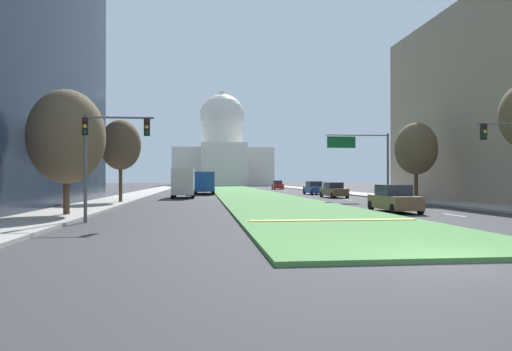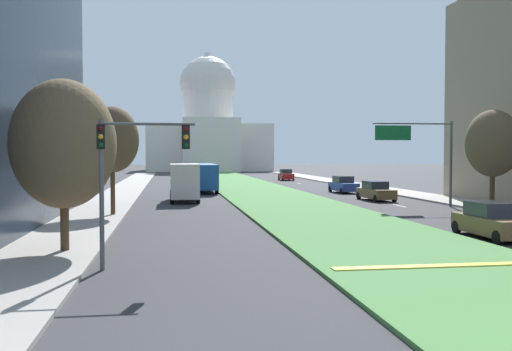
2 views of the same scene
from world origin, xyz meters
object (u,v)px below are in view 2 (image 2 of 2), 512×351
Objects in this scene: sedan_lead_stopped at (492,221)px; box_truck_delivery at (184,182)px; sedan_far_horizon at (195,179)px; street_tree_right_mid at (493,144)px; traffic_light_near_left at (126,160)px; sedan_very_far at (286,175)px; street_tree_left_near at (64,144)px; sedan_distant at (344,185)px; overhead_guide_sign at (421,145)px; city_bus at (203,175)px; capitol_building at (208,129)px; street_tree_left_mid at (112,140)px; sedan_midblock at (376,191)px.

box_truck_delivery is (-13.93, 23.09, 0.87)m from sedan_lead_stopped.
sedan_lead_stopped is 0.97× the size of sedan_far_horizon.
street_tree_right_mid is 1.10× the size of box_truck_delivery.
traffic_light_near_left reaches higher than sedan_very_far.
street_tree_left_near is at bearing -176.05° from sedan_lead_stopped.
traffic_light_near_left is at bearing -117.65° from sedan_distant.
street_tree_left_near is (-22.99, -16.94, -0.28)m from overhead_guide_sign.
city_bus is at bearing 79.84° from box_truck_delivery.
street_tree_right_mid reaches higher than overhead_guide_sign.
sedan_far_horizon is 25.56m from box_truck_delivery.
traffic_light_near_left is (-10.82, -118.54, -6.41)m from capitol_building.
box_truck_delivery is (4.83, 10.71, -3.24)m from street_tree_left_mid.
street_tree_right_mid is (25.68, -0.96, -0.18)m from street_tree_left_mid.
capitol_building is 6.10× the size of sedan_far_horizon.
capitol_building is 119.21m from traffic_light_near_left.
sedan_midblock is at bearing 54.68° from traffic_light_near_left.
street_tree_left_near is 1.51× the size of sedan_lead_stopped.
sedan_distant reaches higher than sedan_midblock.
sedan_lead_stopped is 0.42× the size of city_bus.
street_tree_left_near is 19.72m from sedan_lead_stopped.
street_tree_left_mid is at bearing 146.59° from sedan_lead_stopped.
street_tree_left_near is at bearing 126.93° from traffic_light_near_left.
capitol_building is at bearing 83.28° from street_tree_left_near.
city_bus reaches higher than sedan_midblock.
street_tree_left_near reaches higher than sedan_far_horizon.
street_tree_right_mid is (3.27, -4.20, 0.06)m from overhead_guide_sign.
city_bus is (-14.32, 4.02, 0.96)m from sedan_distant.
box_truck_delivery is (2.70, 28.04, -2.12)m from traffic_light_near_left.
capitol_building is at bearing 82.71° from street_tree_left_mid.
street_tree_right_mid reaches higher than traffic_light_near_left.
box_truck_delivery is at bearing -151.97° from sedan_distant.
sedan_midblock is at bearing 112.71° from street_tree_right_mid.
sedan_lead_stopped is (-6.91, -11.41, -3.93)m from street_tree_right_mid.
street_tree_left_near is at bearing -109.45° from sedan_very_far.
street_tree_left_near is at bearing -143.61° from overhead_guide_sign.
sedan_lead_stopped is 49.99m from sedan_far_horizon.
street_tree_right_mid reaches higher than sedan_lead_stopped.
city_bus is (-14.10, 13.94, 0.98)m from sedan_midblock.
sedan_very_far is (8.33, -53.04, -9.40)m from capitol_building.
city_bus is (-5.81, -77.63, -8.43)m from capitol_building.
sedan_very_far is (21.28, 48.19, -4.12)m from street_tree_left_mid.
street_tree_left_near reaches higher than city_bus.
sedan_lead_stopped is at bearing -76.23° from sedan_far_horizon.
sedan_far_horizon is at bearing 91.26° from city_bus.
street_tree_left_near is 0.99× the size of street_tree_right_mid.
street_tree_left_near is 1.57× the size of sedan_distant.
street_tree_left_near is at bearing -133.05° from sedan_midblock.
sedan_distant is at bearing 85.18° from sedan_lead_stopped.
capitol_building is at bearing 84.87° from box_truck_delivery.
sedan_very_far is at bearing 66.18° from street_tree_left_mid.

